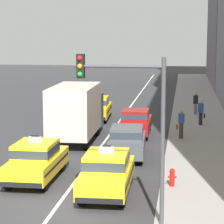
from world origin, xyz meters
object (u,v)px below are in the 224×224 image
object	(u,v)px
sedan_right_third	(136,122)
pedestrian_mid_block	(196,103)
taxi_left_nearest	(36,160)
taxi_left_third	(97,107)
pedestrian_near_crosswalk	(181,124)
pedestrian_by_storefront	(201,113)
taxi_right_nearest	(107,172)
fire_hydrant	(172,176)
traffic_light_pole	(132,111)
sedan_right_second	(127,141)
box_truck_left_second	(77,110)

from	to	relation	value
sedan_right_third	pedestrian_mid_block	distance (m)	8.79
taxi_left_nearest	taxi_left_third	distance (m)	15.75
taxi_left_third	sedan_right_third	xyz separation A→B (m)	(3.31, -5.44, -0.03)
pedestrian_near_crosswalk	pedestrian_by_storefront	size ratio (longest dim) A/B	1.01
taxi_right_nearest	fire_hydrant	distance (m)	2.67
taxi_left_nearest	traffic_light_pole	xyz separation A→B (m)	(4.57, -4.90, 2.94)
pedestrian_mid_block	pedestrian_near_crosswalk	bearing A→B (deg)	-96.25
taxi_right_nearest	taxi_left_nearest	bearing A→B (deg)	155.50
sedan_right_third	sedan_right_second	bearing A→B (deg)	-89.01
box_truck_left_second	fire_hydrant	distance (m)	10.70
taxi_left_third	fire_hydrant	distance (m)	17.38
taxi_left_nearest	sedan_right_second	xyz separation A→B (m)	(3.38, 4.60, -0.03)
taxi_left_third	taxi_right_nearest	distance (m)	17.54
box_truck_left_second	pedestrian_mid_block	world-z (taller)	box_truck_left_second
box_truck_left_second	fire_hydrant	xyz separation A→B (m)	(5.71, -8.96, -1.23)
fire_hydrant	sedan_right_third	bearing A→B (deg)	102.83
pedestrian_mid_block	pedestrian_by_storefront	size ratio (longest dim) A/B	0.99
sedan_right_second	pedestrian_mid_block	world-z (taller)	pedestrian_mid_block
pedestrian_mid_block	pedestrian_by_storefront	bearing A→B (deg)	-86.80
sedan_right_third	traffic_light_pole	world-z (taller)	traffic_light_pole
sedan_right_second	sedan_right_third	bearing A→B (deg)	90.99
sedan_right_third	fire_hydrant	size ratio (longest dim) A/B	5.91
taxi_left_third	pedestrian_near_crosswalk	distance (m)	9.07
taxi_left_nearest	sedan_right_third	size ratio (longest dim) A/B	1.06
taxi_left_third	pedestrian_mid_block	bearing A→B (deg)	19.41
sedan_right_second	sedan_right_third	size ratio (longest dim) A/B	1.02
sedan_right_second	fire_hydrant	world-z (taller)	sedan_right_second
sedan_right_third	taxi_right_nearest	bearing A→B (deg)	-90.07
pedestrian_by_storefront	fire_hydrant	xyz separation A→B (m)	(-1.53, -14.29, -0.43)
box_truck_left_second	traffic_light_pole	xyz separation A→B (m)	(4.52, -13.23, 2.04)
taxi_right_nearest	traffic_light_pole	world-z (taller)	traffic_light_pole
sedan_right_second	sedan_right_third	world-z (taller)	same
pedestrian_near_crosswalk	pedestrian_mid_block	xyz separation A→B (m)	(1.01, 9.23, -0.01)
box_truck_left_second	pedestrian_near_crosswalk	xyz separation A→B (m)	(5.98, 0.68, -0.80)
traffic_light_pole	pedestrian_mid_block	bearing A→B (deg)	83.90
box_truck_left_second	taxi_left_third	xyz separation A→B (m)	(-0.09, 7.42, -0.90)
pedestrian_near_crosswalk	pedestrian_mid_block	bearing A→B (deg)	83.75
taxi_left_third	sedan_right_third	distance (m)	6.37
traffic_light_pole	sedan_right_second	bearing A→B (deg)	97.18
pedestrian_mid_block	fire_hydrant	distance (m)	18.92
taxi_left_nearest	traffic_light_pole	bearing A→B (deg)	-46.98
sedan_right_third	traffic_light_pole	size ratio (longest dim) A/B	0.77
taxi_left_nearest	pedestrian_by_storefront	size ratio (longest dim) A/B	2.76
pedestrian_by_storefront	traffic_light_pole	xyz separation A→B (m)	(-2.73, -18.56, 2.85)
sedan_right_second	fire_hydrant	bearing A→B (deg)	-65.44
taxi_left_third	pedestrian_near_crosswalk	world-z (taller)	taxi_left_third
taxi_left_nearest	pedestrian_mid_block	distance (m)	19.55
pedestrian_mid_block	traffic_light_pole	size ratio (longest dim) A/B	0.29
fire_hydrant	box_truck_left_second	bearing A→B (deg)	122.51
taxi_left_third	traffic_light_pole	bearing A→B (deg)	-77.43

